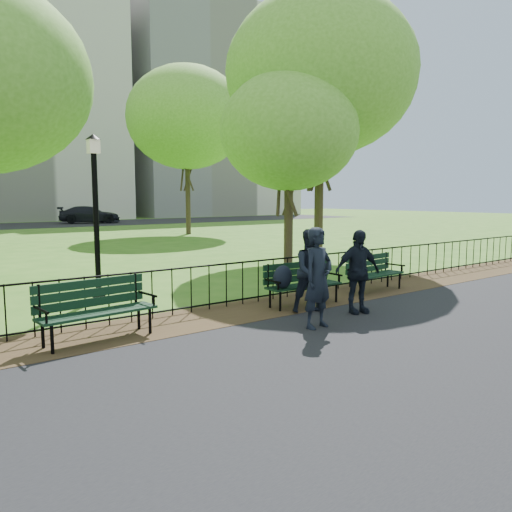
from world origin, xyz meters
TOP-DOWN VIEW (x-y plane):
  - ground at (0.00, 0.00)m, footprint 120.00×120.00m
  - dirt_strip at (0.00, 1.50)m, footprint 60.00×1.60m
  - iron_fence at (0.00, 2.00)m, footprint 24.06×0.06m
  - apartment_east at (26.00, 48.00)m, footprint 20.00×15.00m
  - park_bench_main at (0.05, 1.20)m, footprint 1.70×0.61m
  - park_bench_left_a at (-3.87, 1.32)m, footprint 1.83×0.72m
  - park_bench_right_a at (2.65, 1.34)m, footprint 1.67×0.62m
  - lamppost at (-2.76, 4.27)m, footprint 0.31×0.31m
  - tree_near_e at (4.07, 5.98)m, footprint 4.37×4.37m
  - tree_mid_e at (6.08, 6.67)m, footprint 6.58×6.58m
  - tree_far_e at (8.20, 19.78)m, footprint 6.95×6.95m
  - person_left at (-0.65, -0.24)m, footprint 0.65×0.46m
  - person_mid at (0.04, 0.65)m, footprint 0.85×0.60m
  - person_right at (0.70, 0.09)m, footprint 1.00×0.63m
  - sedan_dark at (7.57, 35.16)m, footprint 5.23×3.62m

SIDE VIEW (x-z plane):
  - ground at x=0.00m, z-range 0.00..0.00m
  - dirt_strip at x=0.00m, z-range 0.01..0.02m
  - iron_fence at x=0.00m, z-range 0.00..1.00m
  - park_bench_right_a at x=2.65m, z-range 0.07..0.99m
  - park_bench_left_a at x=-3.87m, z-range 0.07..1.09m
  - park_bench_main at x=0.05m, z-range 0.13..1.07m
  - sedan_dark at x=7.57m, z-range 0.01..1.42m
  - person_right at x=0.70m, z-range 0.01..1.59m
  - person_mid at x=0.04m, z-range 0.01..1.60m
  - person_left at x=-0.65m, z-range 0.01..1.70m
  - lamppost at x=-2.76m, z-range 0.16..3.65m
  - tree_near_e at x=4.07m, z-range 1.18..7.28m
  - tree_mid_e at x=6.08m, z-range 1.78..10.96m
  - tree_far_e at x=8.20m, z-range 1.88..11.57m
  - apartment_east at x=26.00m, z-range 0.00..24.00m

